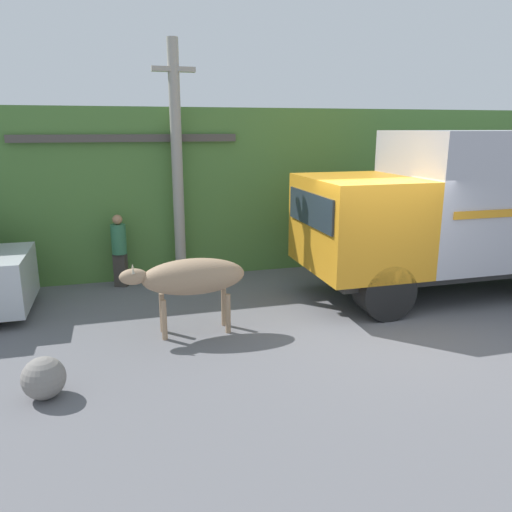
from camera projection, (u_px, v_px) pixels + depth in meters
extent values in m
plane|color=slate|center=(389.00, 328.00, 8.68)|extent=(60.00, 60.00, 0.00)
cube|color=#4C7A38|center=(266.00, 177.00, 15.19)|extent=(32.00, 6.78, 3.82)
cube|color=#B2BCAD|center=(130.00, 205.00, 12.21)|extent=(4.44, 2.40, 3.09)
cube|color=#4C4742|center=(125.00, 137.00, 11.80)|extent=(4.74, 2.70, 0.16)
cube|color=#2D2D2D|center=(454.00, 263.00, 10.51)|extent=(6.01, 1.98, 0.18)
cube|color=orange|center=(358.00, 223.00, 9.67)|extent=(1.96, 2.48, 1.77)
cube|color=#232D38|center=(310.00, 209.00, 9.33)|extent=(0.04, 2.10, 0.62)
cube|color=#ADADB7|center=(501.00, 195.00, 10.41)|extent=(4.57, 2.48, 2.63)
cylinder|color=black|center=(384.00, 290.00, 9.06)|extent=(1.04, 0.54, 1.04)
ellipsoid|color=#9E7F60|center=(194.00, 277.00, 8.27)|extent=(1.72, 0.61, 0.61)
ellipsoid|color=#9E7F60|center=(133.00, 277.00, 7.99)|extent=(0.45, 0.26, 0.26)
cone|color=#B7AD93|center=(133.00, 271.00, 7.86)|extent=(0.06, 0.06, 0.11)
cone|color=#B7AD93|center=(133.00, 267.00, 8.06)|extent=(0.06, 0.06, 0.11)
cylinder|color=#9E7F60|center=(164.00, 320.00, 8.13)|extent=(0.09, 0.09, 0.68)
cylinder|color=#9E7F60|center=(162.00, 313.00, 8.45)|extent=(0.09, 0.09, 0.68)
cylinder|color=#9E7F60|center=(228.00, 314.00, 8.41)|extent=(0.09, 0.09, 0.68)
cylinder|color=#9E7F60|center=(224.00, 307.00, 8.72)|extent=(0.09, 0.09, 0.68)
cube|color=#38332D|center=(121.00, 270.00, 10.88)|extent=(0.32, 0.27, 0.74)
cylinder|color=#33724C|center=(119.00, 239.00, 10.71)|extent=(0.42, 0.42, 0.64)
sphere|color=#A87A56|center=(117.00, 220.00, 10.60)|extent=(0.21, 0.21, 0.21)
cylinder|color=#9E998E|center=(177.00, 166.00, 10.76)|extent=(0.24, 0.24, 5.17)
cube|color=#9E998E|center=(173.00, 69.00, 10.27)|extent=(0.90, 0.19, 0.10)
sphere|color=gray|center=(44.00, 378.00, 6.38)|extent=(0.55, 0.55, 0.55)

